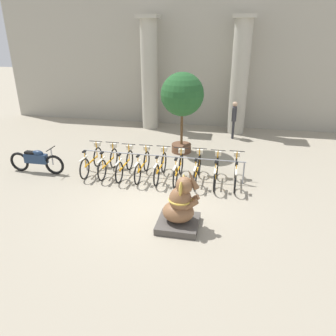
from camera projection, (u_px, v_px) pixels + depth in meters
The scene contains 18 objects.
ground_plane at pixel (155, 206), 9.28m from camera, with size 60.00×60.00×0.00m, color #9E937F.
building_facade at pixel (196, 64), 15.81m from camera, with size 20.00×0.20×6.00m.
column_left at pixel (149, 74), 15.45m from camera, with size 0.98×0.98×5.16m.
column_right at pixel (240, 76), 14.67m from camera, with size 0.98×0.98×5.16m.
bike_rack at pixel (161, 159), 10.82m from camera, with size 5.48×0.05×0.77m.
bicycle_0 at pixel (92, 161), 11.28m from camera, with size 0.48×1.81×0.98m.
bicycle_1 at pixel (108, 162), 11.17m from camera, with size 0.48×1.81×0.98m.
bicycle_2 at pixel (125, 164), 11.00m from camera, with size 0.48×1.81×0.98m.
bicycle_3 at pixel (143, 165), 10.91m from camera, with size 0.48×1.81×0.98m.
bicycle_4 at pixel (161, 167), 10.81m from camera, with size 0.48×1.81×0.98m.
bicycle_5 at pixel (178, 169), 10.66m from camera, with size 0.48×1.81×0.98m.
bicycle_6 at pixel (197, 169), 10.61m from camera, with size 0.48×1.81×0.98m.
bicycle_7 at pixel (216, 171), 10.45m from camera, with size 0.48×1.81×0.98m.
bicycle_8 at pixel (236, 173), 10.37m from camera, with size 0.48×1.81×0.98m.
elephant_statue at pixel (180, 208), 8.09m from camera, with size 1.03×1.03×1.63m.
motorcycle at pixel (37, 160), 11.20m from camera, with size 2.03×0.55×0.94m.
person_pedestrian at pixel (234, 117), 14.52m from camera, with size 0.22×0.47×1.66m.
potted_tree at pixel (182, 97), 12.38m from camera, with size 1.65×1.65×3.14m.
Camera 1 is at (2.01, -7.84, 4.67)m, focal length 35.00 mm.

